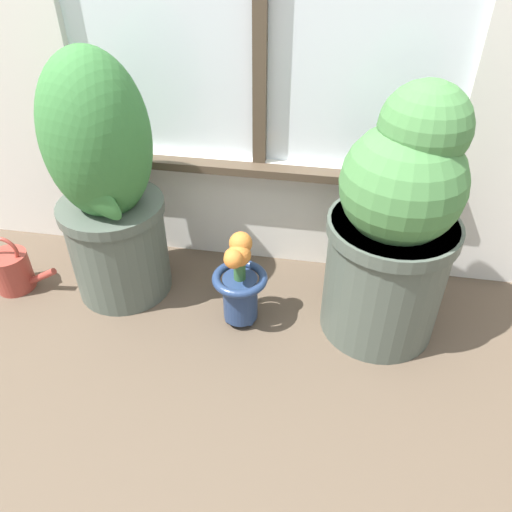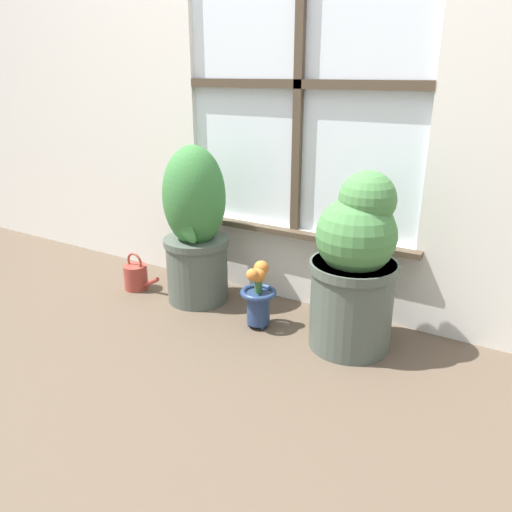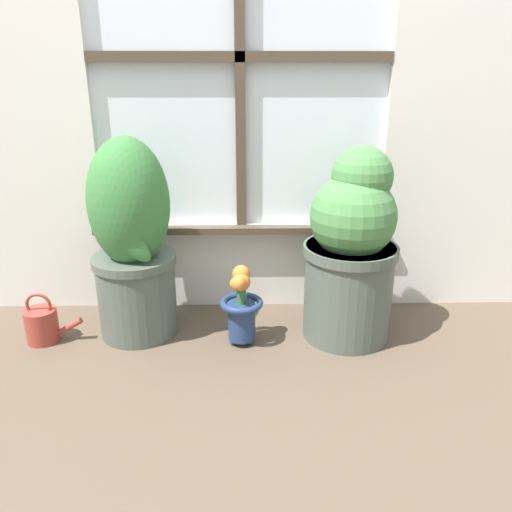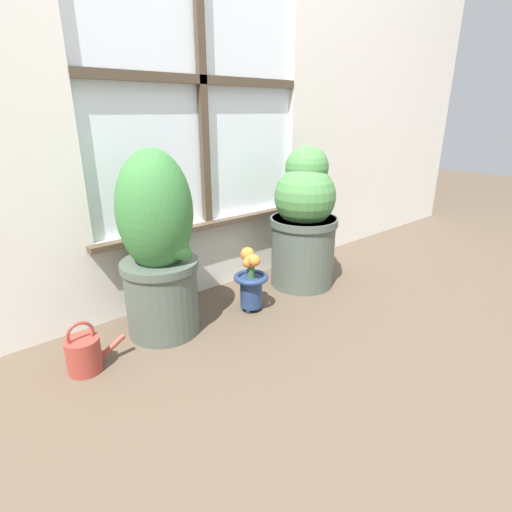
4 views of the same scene
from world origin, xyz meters
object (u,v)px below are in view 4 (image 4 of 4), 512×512
object	(u,v)px
potted_plant_left	(158,248)
watering_can	(84,354)
potted_plant_right	(304,221)

from	to	relation	value
potted_plant_left	watering_can	bearing A→B (deg)	-169.64
potted_plant_right	watering_can	bearing A→B (deg)	-178.56
potted_plant_right	watering_can	distance (m)	1.10
watering_can	potted_plant_left	bearing A→B (deg)	10.36
potted_plant_left	potted_plant_right	size ratio (longest dim) A/B	1.05
potted_plant_left	potted_plant_right	distance (m)	0.75
potted_plant_left	watering_can	xyz separation A→B (m)	(-0.32, -0.06, -0.28)
potted_plant_left	potted_plant_right	xyz separation A→B (m)	(0.75, -0.03, -0.02)
potted_plant_right	potted_plant_left	bearing A→B (deg)	177.52
potted_plant_left	potted_plant_right	world-z (taller)	potted_plant_left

